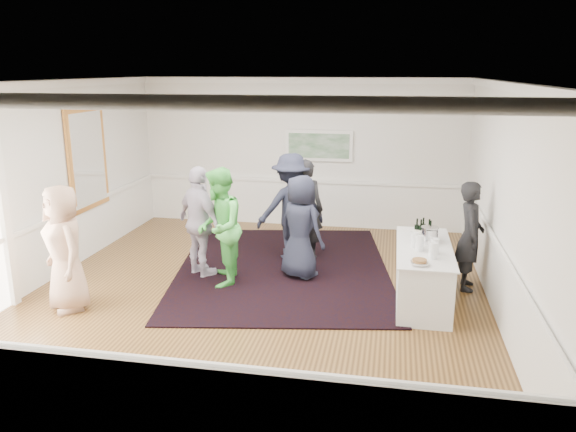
% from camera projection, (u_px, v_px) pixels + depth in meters
% --- Properties ---
extents(floor, '(8.00, 8.00, 0.00)m').
position_uv_depth(floor, '(258.00, 292.00, 8.72)').
color(floor, brown).
rests_on(floor, ground).
extents(ceiling, '(7.00, 8.00, 0.02)m').
position_uv_depth(ceiling, '(255.00, 81.00, 7.90)').
color(ceiling, white).
rests_on(ceiling, wall_back).
extents(wall_left, '(0.02, 8.00, 3.20)m').
position_uv_depth(wall_left, '(43.00, 183.00, 8.94)').
color(wall_left, white).
rests_on(wall_left, floor).
extents(wall_right, '(0.02, 8.00, 3.20)m').
position_uv_depth(wall_right, '(505.00, 202.00, 7.68)').
color(wall_right, white).
rests_on(wall_right, floor).
extents(wall_back, '(7.00, 0.02, 3.20)m').
position_uv_depth(wall_back, '(301.00, 153.00, 12.11)').
color(wall_back, white).
rests_on(wall_back, floor).
extents(wall_front, '(7.00, 0.02, 3.20)m').
position_uv_depth(wall_front, '(138.00, 296.00, 4.51)').
color(wall_front, white).
rests_on(wall_front, floor).
extents(wainscoting, '(7.00, 8.00, 1.00)m').
position_uv_depth(wainscoting, '(257.00, 262.00, 8.59)').
color(wainscoting, white).
rests_on(wainscoting, floor).
extents(mirror, '(0.05, 1.25, 1.85)m').
position_uv_depth(mirror, '(88.00, 158.00, 10.12)').
color(mirror, '#E09241').
rests_on(mirror, wall_left).
extents(landscape_painting, '(1.44, 0.06, 0.66)m').
position_uv_depth(landscape_painting, '(319.00, 146.00, 11.94)').
color(landscape_painting, white).
rests_on(landscape_painting, wall_back).
extents(area_rug, '(4.29, 5.21, 0.02)m').
position_uv_depth(area_rug, '(283.00, 268.00, 9.74)').
color(area_rug, black).
rests_on(area_rug, floor).
extents(serving_table, '(0.80, 2.09, 0.84)m').
position_uv_depth(serving_table, '(423.00, 273.00, 8.33)').
color(serving_table, silver).
rests_on(serving_table, floor).
extents(bartender, '(0.44, 0.64, 1.72)m').
position_uv_depth(bartender, '(470.00, 236.00, 8.69)').
color(bartender, black).
rests_on(bartender, floor).
extents(guest_tan, '(1.05, 1.02, 1.82)m').
position_uv_depth(guest_tan, '(65.00, 248.00, 7.92)').
color(guest_tan, tan).
rests_on(guest_tan, floor).
extents(guest_green, '(0.89, 1.05, 1.89)m').
position_uv_depth(guest_green, '(219.00, 227.00, 8.84)').
color(guest_green, '#51CB51').
rests_on(guest_green, floor).
extents(guest_lilac, '(1.14, 1.02, 1.85)m').
position_uv_depth(guest_lilac, '(200.00, 222.00, 9.22)').
color(guest_lilac, '#BBB0C5').
rests_on(guest_lilac, floor).
extents(guest_dark_a, '(1.44, 1.23, 1.93)m').
position_uv_depth(guest_dark_a, '(291.00, 207.00, 10.05)').
color(guest_dark_a, '#1D2031').
rests_on(guest_dark_a, floor).
extents(guest_dark_b, '(0.71, 0.50, 1.83)m').
position_uv_depth(guest_dark_b, '(305.00, 209.00, 10.10)').
color(guest_dark_b, black).
rests_on(guest_dark_b, floor).
extents(guest_navy, '(1.00, 0.90, 1.72)m').
position_uv_depth(guest_navy, '(301.00, 227.00, 9.16)').
color(guest_navy, '#1D2031').
rests_on(guest_navy, floor).
extents(wine_bottles, '(0.27, 0.23, 0.31)m').
position_uv_depth(wine_bottles, '(424.00, 228.00, 8.62)').
color(wine_bottles, black).
rests_on(wine_bottles, serving_table).
extents(juice_pitchers, '(0.39, 0.59, 0.24)m').
position_uv_depth(juice_pitchers, '(425.00, 244.00, 7.92)').
color(juice_pitchers, '#68B641').
rests_on(juice_pitchers, serving_table).
extents(ice_bucket, '(0.26, 0.26, 0.25)m').
position_uv_depth(ice_bucket, '(430.00, 235.00, 8.37)').
color(ice_bucket, silver).
rests_on(ice_bucket, serving_table).
extents(nut_bowl, '(0.25, 0.25, 0.08)m').
position_uv_depth(nut_bowl, '(419.00, 262.00, 7.44)').
color(nut_bowl, white).
rests_on(nut_bowl, serving_table).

